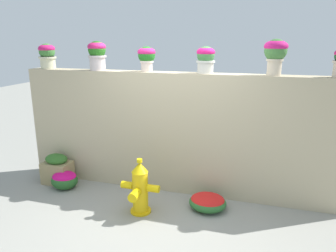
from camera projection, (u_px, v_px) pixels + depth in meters
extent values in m
plane|color=gray|center=(158.00, 219.00, 4.46)|extent=(24.00, 24.00, 0.00)
cube|color=tan|center=(177.00, 133.00, 5.13)|extent=(5.22, 0.30, 1.95)
cylinder|color=beige|center=(48.00, 63.00, 5.49)|extent=(0.25, 0.25, 0.20)
cylinder|color=beige|center=(47.00, 57.00, 5.46)|extent=(0.29, 0.29, 0.03)
sphere|color=#3D7936|center=(47.00, 51.00, 5.44)|extent=(0.26, 0.26, 0.26)
ellipsoid|color=#CA1D65|center=(47.00, 49.00, 5.42)|extent=(0.28, 0.28, 0.15)
cylinder|color=#C1B2B1|center=(98.00, 63.00, 5.19)|extent=(0.25, 0.25, 0.24)
cylinder|color=#C1B2B1|center=(97.00, 56.00, 5.17)|extent=(0.30, 0.30, 0.03)
sphere|color=#23621A|center=(97.00, 50.00, 5.14)|extent=(0.28, 0.28, 0.28)
ellipsoid|color=#C81F61|center=(97.00, 47.00, 5.13)|extent=(0.29, 0.29, 0.15)
cylinder|color=beige|center=(147.00, 66.00, 5.02)|extent=(0.18, 0.18, 0.17)
cylinder|color=beige|center=(147.00, 62.00, 5.00)|extent=(0.21, 0.21, 0.03)
sphere|color=#1B651B|center=(147.00, 55.00, 4.97)|extent=(0.27, 0.27, 0.27)
ellipsoid|color=#C31D64|center=(147.00, 52.00, 4.96)|extent=(0.28, 0.28, 0.15)
cylinder|color=beige|center=(205.00, 67.00, 4.76)|extent=(0.24, 0.24, 0.19)
cylinder|color=beige|center=(206.00, 61.00, 4.74)|extent=(0.28, 0.28, 0.03)
sphere|color=#39743A|center=(206.00, 55.00, 4.72)|extent=(0.26, 0.26, 0.26)
ellipsoid|color=#CE1663|center=(206.00, 52.00, 4.70)|extent=(0.27, 0.27, 0.14)
cylinder|color=beige|center=(274.00, 67.00, 4.44)|extent=(0.20, 0.20, 0.23)
cylinder|color=beige|center=(275.00, 60.00, 4.41)|extent=(0.23, 0.23, 0.03)
sphere|color=#407538|center=(276.00, 50.00, 4.37)|extent=(0.31, 0.31, 0.31)
ellipsoid|color=#C41A6B|center=(276.00, 46.00, 4.36)|extent=(0.32, 0.32, 0.17)
cylinder|color=gold|center=(141.00, 211.00, 4.66)|extent=(0.30, 0.30, 0.03)
cylinder|color=gold|center=(140.00, 192.00, 4.58)|extent=(0.22, 0.22, 0.63)
cone|color=#E3BC0B|center=(140.00, 167.00, 4.48)|extent=(0.24, 0.24, 0.14)
cylinder|color=#E3BC0B|center=(140.00, 161.00, 4.45)|extent=(0.08, 0.08, 0.05)
cylinder|color=#E3BC0B|center=(127.00, 185.00, 4.61)|extent=(0.17, 0.11, 0.11)
cylinder|color=#E3BC0B|center=(153.00, 189.00, 4.50)|extent=(0.17, 0.11, 0.11)
cylinder|color=#E3BC0B|center=(135.00, 195.00, 4.37)|extent=(0.13, 0.19, 0.13)
ellipsoid|color=#265826|center=(65.00, 180.00, 5.37)|extent=(0.45, 0.41, 0.30)
ellipsoid|color=#C80F6D|center=(64.00, 177.00, 5.36)|extent=(0.41, 0.36, 0.17)
ellipsoid|color=#2C652D|center=(208.00, 203.00, 4.71)|extent=(0.55, 0.50, 0.23)
ellipsoid|color=red|center=(208.00, 199.00, 4.70)|extent=(0.50, 0.44, 0.12)
cube|color=#908056|center=(58.00, 172.00, 5.56)|extent=(0.47, 0.34, 0.38)
ellipsoid|color=#2D5E23|center=(56.00, 159.00, 5.50)|extent=(0.40, 0.29, 0.18)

